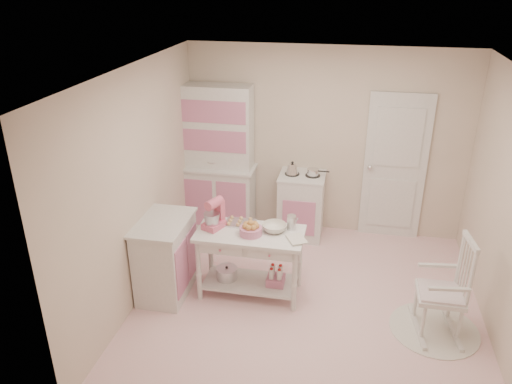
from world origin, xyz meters
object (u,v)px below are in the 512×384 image
bread_basket (251,231)px  work_table (250,263)px  hutch (218,159)px  stove (301,205)px  base_cabinet (166,257)px  rocking_chair (442,286)px  stand_mixer (213,214)px

bread_basket → work_table: bearing=111.8°
hutch → stove: (1.20, -0.05, -0.58)m
stove → base_cabinet: same height
work_table → stove: bearing=74.8°
rocking_chair → work_table: 2.06m
stand_mixer → work_table: bearing=20.5°
work_table → bread_basket: bread_basket is taller
stove → base_cabinet: 2.15m
rocking_chair → stove: bearing=124.9°
stove → base_cabinet: (-1.36, -1.67, 0.00)m
stove → work_table: 1.56m
stove → rocking_chair: 2.41m
work_table → bread_basket: size_ratio=4.80×
work_table → bread_basket: (0.02, -0.05, 0.45)m
work_table → hutch: bearing=117.0°
rocking_chair → work_table: bearing=164.8°
base_cabinet → work_table: size_ratio=0.77×
base_cabinet → work_table: 0.97m
stove → stand_mixer: bearing=-119.2°
hutch → rocking_chair: bearing=-33.0°
base_cabinet → stand_mixer: 0.76m
stand_mixer → bread_basket: size_ratio=1.36×
stove → bread_basket: (-0.39, -1.56, 0.39)m
rocking_chair → bread_basket: 2.05m
rocking_chair → stand_mixer: (-2.45, 0.30, 0.42)m
hutch → stand_mixer: size_ratio=6.12×
rocking_chair → stand_mixer: 2.51m
stove → stand_mixer: (-0.83, -1.49, 0.51)m
stove → bread_basket: stove is taller
base_cabinet → rocking_chair: 2.99m
base_cabinet → work_table: base_cabinet is taller
base_cabinet → bread_basket: bearing=6.6°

